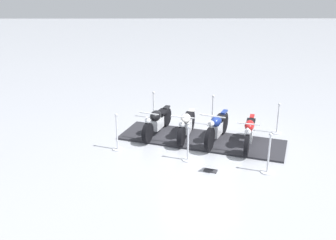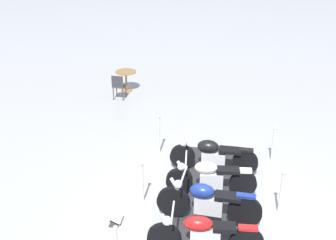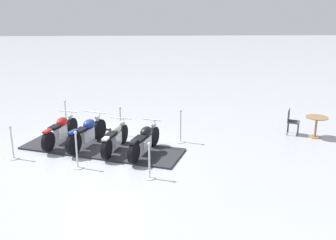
# 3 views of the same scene
# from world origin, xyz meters

# --- Properties ---
(ground_plane) EXTENTS (80.00, 80.00, 0.00)m
(ground_plane) POSITION_xyz_m (0.00, 0.00, 0.00)
(ground_plane) COLOR #A8AAB2
(display_platform) EXTENTS (5.38, 3.26, 0.06)m
(display_platform) POSITION_xyz_m (0.00, 0.00, 0.03)
(display_platform) COLOR #28282D
(display_platform) RESTS_ON ground_plane
(motorcycle_black) EXTENTS (1.01, 2.05, 0.91)m
(motorcycle_black) POSITION_xyz_m (-1.40, 0.47, 0.50)
(motorcycle_black) COLOR black
(motorcycle_black) RESTS_ON display_platform
(motorcycle_cream) EXTENTS (0.84, 2.00, 0.89)m
(motorcycle_cream) POSITION_xyz_m (-0.47, 0.14, 0.48)
(motorcycle_cream) COLOR black
(motorcycle_cream) RESTS_ON display_platform
(motorcycle_navy) EXTENTS (1.08, 2.02, 1.02)m
(motorcycle_navy) POSITION_xyz_m (0.45, -0.19, 0.53)
(motorcycle_navy) COLOR black
(motorcycle_navy) RESTS_ON display_platform
(motorcycle_maroon) EXTENTS (0.85, 2.09, 0.94)m
(motorcycle_maroon) POSITION_xyz_m (1.37, -0.54, 0.51)
(motorcycle_maroon) COLOR black
(motorcycle_maroon) RESTS_ON display_platform
(stanchion_right_front) EXTENTS (0.31, 0.31, 1.14)m
(stanchion_right_front) POSITION_xyz_m (-2.56, -0.64, 0.39)
(stanchion_right_front) COLOR silver
(stanchion_right_front) RESTS_ON ground_plane
(stanchion_left_front) EXTENTS (0.30, 0.30, 1.02)m
(stanchion_left_front) POSITION_xyz_m (-1.55, 2.13, 0.35)
(stanchion_left_front) COLOR silver
(stanchion_left_front) RESTS_ON ground_plane
(stanchion_right_mid) EXTENTS (0.31, 0.31, 1.06)m
(stanchion_right_mid) POSITION_xyz_m (-0.50, -1.38, 0.35)
(stanchion_right_mid) COLOR silver
(stanchion_right_mid) RESTS_ON ground_plane
(stanchion_left_mid) EXTENTS (0.34, 0.34, 1.11)m
(stanchion_left_mid) POSITION_xyz_m (0.50, 1.38, 0.35)
(stanchion_left_mid) COLOR silver
(stanchion_left_mid) RESTS_ON ground_plane
(info_placard) EXTENTS (0.40, 0.36, 0.23)m
(info_placard) POSITION_xyz_m (0.07, -2.04, 0.08)
(info_placard) COLOR #333338
(info_placard) RESTS_ON ground_plane
(cafe_table) EXTENTS (0.74, 0.74, 0.74)m
(cafe_table) POSITION_xyz_m (-7.27, -0.97, 0.55)
(cafe_table) COLOR olive
(cafe_table) RESTS_ON ground_plane
(cafe_chair_near_table) EXTENTS (0.53, 0.53, 0.88)m
(cafe_chair_near_table) POSITION_xyz_m (-6.52, -1.31, 0.52)
(cafe_chair_near_table) COLOR #2D2D33
(cafe_chair_near_table) RESTS_ON ground_plane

